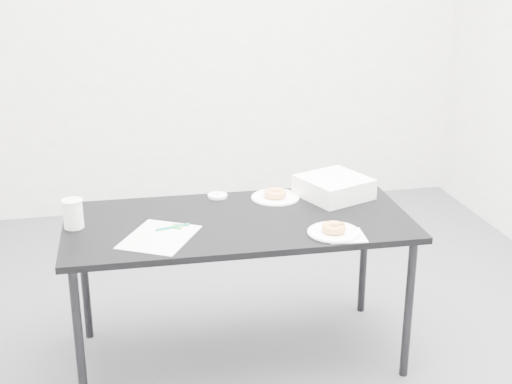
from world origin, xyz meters
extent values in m
plane|color=#4B4B50|center=(0.00, 0.00, 0.00)|extent=(4.00, 4.00, 0.00)
cube|color=white|center=(0.00, 2.00, 1.35)|extent=(4.00, 0.02, 2.70)
cube|color=black|center=(0.05, 0.03, 0.66)|extent=(1.50, 0.73, 0.03)
cylinder|color=black|center=(-0.64, -0.24, 0.32)|extent=(0.04, 0.04, 0.65)
cylinder|color=black|center=(-0.62, 0.34, 0.32)|extent=(0.04, 0.04, 0.65)
cylinder|color=black|center=(0.73, -0.27, 0.32)|extent=(0.04, 0.04, 0.65)
cylinder|color=black|center=(0.75, 0.31, 0.32)|extent=(0.04, 0.04, 0.65)
cube|color=white|center=(-0.29, -0.09, 0.68)|extent=(0.37, 0.40, 0.00)
cube|color=#34912A|center=(-0.21, 0.00, 0.68)|extent=(0.07, 0.07, 0.00)
cylinder|color=#0B7E71|center=(-0.23, -0.01, 0.68)|extent=(0.14, 0.04, 0.01)
cube|color=white|center=(0.45, -0.24, 0.68)|extent=(0.16, 0.16, 0.00)
cylinder|color=white|center=(0.41, -0.20, 0.68)|extent=(0.22, 0.22, 0.01)
torus|color=#D17D42|center=(0.41, -0.20, 0.70)|extent=(0.12, 0.12, 0.03)
cylinder|color=white|center=(0.27, 0.25, 0.68)|extent=(0.22, 0.22, 0.01)
torus|color=#D17D42|center=(0.27, 0.25, 0.70)|extent=(0.14, 0.14, 0.03)
cylinder|color=silver|center=(-0.63, 0.09, 0.74)|extent=(0.08, 0.08, 0.12)
cylinder|color=white|center=(0.01, 0.33, 0.68)|extent=(0.09, 0.09, 0.01)
cube|color=white|center=(0.54, 0.22, 0.72)|extent=(0.36, 0.36, 0.09)
camera|label=1|loc=(-0.47, -2.76, 1.83)|focal=50.00mm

